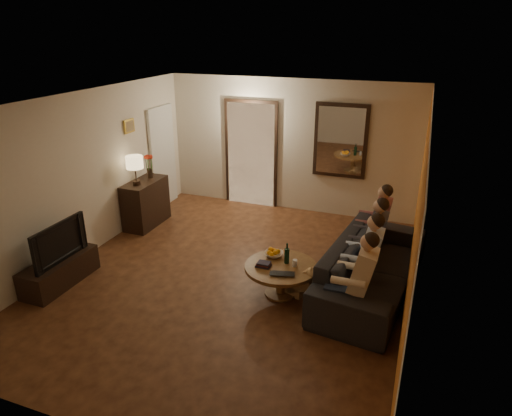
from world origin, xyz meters
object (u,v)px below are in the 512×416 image
(wine_bottle, at_px, (287,253))
(dog, at_px, (300,279))
(sofa, at_px, (373,267))
(tv, at_px, (54,241))
(laptop, at_px, (282,276))
(person_c, at_px, (370,243))
(person_d, at_px, (375,227))
(coffee_table, at_px, (281,280))
(dresser, at_px, (146,203))
(bowl, at_px, (274,254))
(table_lamp, at_px, (135,170))
(person_a, at_px, (357,284))
(person_b, at_px, (364,262))
(tv_stand, at_px, (60,271))

(wine_bottle, bearing_deg, dog, -17.11)
(sofa, distance_m, wine_bottle, 1.22)
(tv, xyz_separation_m, laptop, (3.19, 0.56, -0.22))
(dog, xyz_separation_m, laptop, (-0.17, -0.31, 0.18))
(person_c, height_order, person_d, same)
(dog, relative_size, coffee_table, 0.56)
(person_d, bearing_deg, dresser, -180.00)
(bowl, height_order, laptop, bowl)
(person_c, bearing_deg, person_d, 90.00)
(dresser, height_order, table_lamp, table_lamp)
(person_a, bearing_deg, person_b, 90.00)
(dog, distance_m, wine_bottle, 0.40)
(table_lamp, xyz_separation_m, sofa, (4.26, -0.68, -0.75))
(person_d, height_order, coffee_table, person_d)
(table_lamp, bearing_deg, person_b, -13.25)
(person_b, distance_m, wine_bottle, 1.03)
(person_c, distance_m, person_d, 0.60)
(person_c, distance_m, wine_bottle, 1.26)
(table_lamp, distance_m, coffee_table, 3.44)
(coffee_table, bearing_deg, dog, 6.58)
(person_a, relative_size, person_c, 1.00)
(bowl, relative_size, laptop, 0.79)
(bowl, bearing_deg, wine_bottle, -27.55)
(table_lamp, bearing_deg, coffee_table, -21.36)
(dresser, relative_size, person_c, 0.80)
(dog, bearing_deg, person_c, 64.31)
(person_a, xyz_separation_m, coffee_table, (-1.07, 0.37, -0.38))
(wine_bottle, bearing_deg, bowl, 152.45)
(dog, bearing_deg, tv, -146.01)
(person_d, distance_m, laptop, 1.97)
(wine_bottle, relative_size, laptop, 0.94)
(laptop, bearing_deg, person_b, 13.71)
(tv_stand, relative_size, person_a, 0.98)
(person_a, relative_size, dog, 2.14)
(sofa, distance_m, dog, 1.03)
(person_a, height_order, coffee_table, person_a)
(person_c, bearing_deg, table_lamp, 174.78)
(dog, xyz_separation_m, wine_bottle, (-0.22, 0.07, 0.32))
(sofa, relative_size, person_a, 2.19)
(table_lamp, xyz_separation_m, person_d, (4.16, 0.22, -0.53))
(tv, xyz_separation_m, sofa, (4.26, 1.37, -0.30))
(dresser, relative_size, coffee_table, 0.96)
(person_a, bearing_deg, coffee_table, 160.88)
(tv, height_order, dog, tv)
(coffee_table, bearing_deg, tv, -164.74)
(dresser, bearing_deg, person_d, 0.00)
(coffee_table, bearing_deg, bowl, 129.29)
(coffee_table, xyz_separation_m, laptop, (0.10, -0.28, 0.24))
(person_d, height_order, wine_bottle, person_d)
(dresser, bearing_deg, tv, -90.00)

